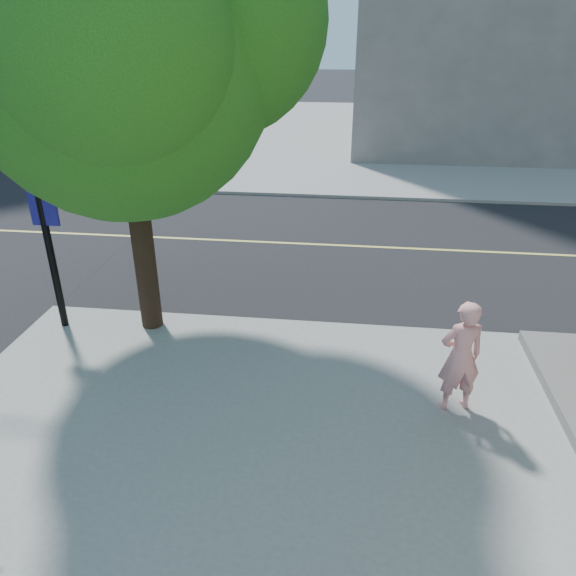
# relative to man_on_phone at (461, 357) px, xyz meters

# --- Properties ---
(ground) EXTENTS (140.00, 140.00, 0.00)m
(ground) POSITION_rel_man_on_phone_xyz_m (-6.87, 2.42, -1.03)
(ground) COLOR black
(ground) RESTS_ON ground
(road_ew) EXTENTS (140.00, 9.00, 0.01)m
(road_ew) POSITION_rel_man_on_phone_xyz_m (-6.87, 6.92, -1.03)
(road_ew) COLOR black
(road_ew) RESTS_ON ground
(sidewalk_ne) EXTENTS (29.00, 25.00, 0.12)m
(sidewalk_ne) POSITION_rel_man_on_phone_xyz_m (6.63, 23.92, -0.97)
(sidewalk_ne) COLOR gray
(sidewalk_ne) RESTS_ON ground
(man_on_phone) EXTENTS (0.76, 0.59, 1.83)m
(man_on_phone) POSITION_rel_man_on_phone_xyz_m (0.00, 0.00, 0.00)
(man_on_phone) COLOR pink
(man_on_phone) RESTS_ON sidewalk_se
(street_tree) EXTENTS (6.21, 5.64, 8.24)m
(street_tree) POSITION_rel_man_on_phone_xyz_m (-5.37, 1.93, 4.40)
(street_tree) COLOR black
(street_tree) RESTS_ON sidewalk_se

